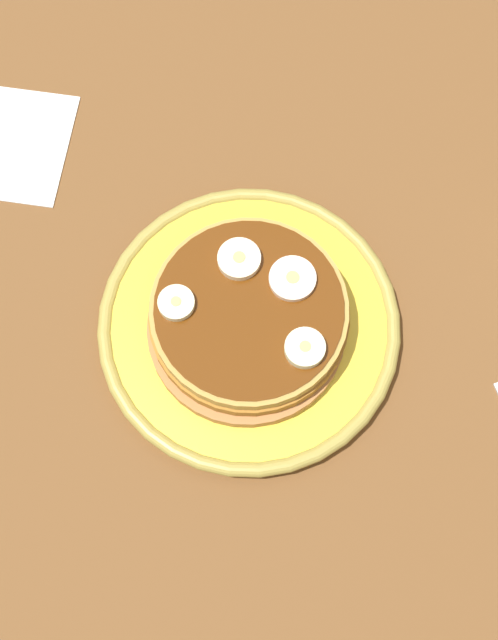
# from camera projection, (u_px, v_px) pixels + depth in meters

# --- Properties ---
(ground_plane) EXTENTS (1.40, 1.40, 0.03)m
(ground_plane) POSITION_uv_depth(u_px,v_px,m) (249.00, 336.00, 0.69)
(ground_plane) COLOR brown
(plate) EXTENTS (0.24, 0.24, 0.02)m
(plate) POSITION_uv_depth(u_px,v_px,m) (249.00, 327.00, 0.67)
(plate) COLOR yellow
(plate) RESTS_ON ground_plane
(pancake_stack) EXTENTS (0.16, 0.16, 0.04)m
(pancake_stack) POSITION_uv_depth(u_px,v_px,m) (246.00, 320.00, 0.64)
(pancake_stack) COLOR #AF7440
(pancake_stack) RESTS_ON plate
(banana_slice_0) EXTENTS (0.03, 0.03, 0.01)m
(banana_slice_0) POSITION_uv_depth(u_px,v_px,m) (305.00, 348.00, 0.61)
(banana_slice_0) COLOR #ECF3BC
(banana_slice_0) RESTS_ON pancake_stack
(banana_slice_1) EXTENTS (0.03, 0.03, 0.01)m
(banana_slice_1) POSITION_uv_depth(u_px,v_px,m) (239.00, 259.00, 0.63)
(banana_slice_1) COLOR #F6E2B5
(banana_slice_1) RESTS_ON pancake_stack
(banana_slice_2) EXTENTS (0.04, 0.04, 0.01)m
(banana_slice_2) POSITION_uv_depth(u_px,v_px,m) (292.00, 279.00, 0.63)
(banana_slice_2) COLOR #FEE0C1
(banana_slice_2) RESTS_ON pancake_stack
(banana_slice_3) EXTENTS (0.03, 0.03, 0.01)m
(banana_slice_3) POSITION_uv_depth(u_px,v_px,m) (176.00, 303.00, 0.62)
(banana_slice_3) COLOR beige
(banana_slice_3) RESTS_ON pancake_stack
(napkin) EXTENTS (0.13, 0.13, 0.00)m
(napkin) POSITION_uv_depth(u_px,v_px,m) (5.00, 143.00, 0.73)
(napkin) COLOR white
(napkin) RESTS_ON ground_plane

